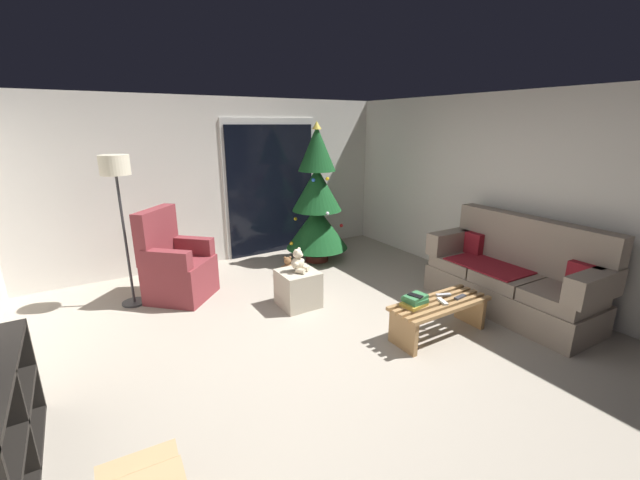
% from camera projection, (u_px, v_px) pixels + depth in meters
% --- Properties ---
extents(ground_plane, '(7.00, 7.00, 0.00)m').
position_uv_depth(ground_plane, '(323.00, 345.00, 3.92)').
color(ground_plane, '#9E9384').
extents(wall_back, '(5.72, 0.12, 2.50)m').
position_uv_depth(wall_back, '(218.00, 182.00, 6.07)').
color(wall_back, silver).
rests_on(wall_back, ground).
extents(wall_right, '(0.12, 6.00, 2.50)m').
position_uv_depth(wall_right, '(514.00, 194.00, 5.00)').
color(wall_right, silver).
rests_on(wall_right, ground).
extents(patio_door_frame, '(1.60, 0.02, 2.20)m').
position_uv_depth(patio_door_frame, '(271.00, 188.00, 6.49)').
color(patio_door_frame, silver).
rests_on(patio_door_frame, ground).
extents(patio_door_glass, '(1.50, 0.02, 2.10)m').
position_uv_depth(patio_door_glass, '(272.00, 191.00, 6.49)').
color(patio_door_glass, black).
rests_on(patio_door_glass, ground).
extents(couch, '(0.83, 1.96, 1.08)m').
position_uv_depth(couch, '(513.00, 277.00, 4.59)').
color(couch, gray).
rests_on(couch, ground).
extents(coffee_table, '(1.10, 0.40, 0.38)m').
position_uv_depth(coffee_table, '(439.00, 313.00, 4.04)').
color(coffee_table, '#9E7547').
rests_on(coffee_table, ground).
extents(remote_graphite, '(0.16, 0.06, 0.02)m').
position_uv_depth(remote_graphite, '(460.00, 297.00, 4.08)').
color(remote_graphite, '#333338').
rests_on(remote_graphite, coffee_table).
extents(remote_white, '(0.09, 0.16, 0.02)m').
position_uv_depth(remote_white, '(442.00, 301.00, 3.98)').
color(remote_white, silver).
rests_on(remote_white, coffee_table).
extents(remote_silver, '(0.16, 0.10, 0.02)m').
position_uv_depth(remote_silver, '(444.00, 295.00, 4.14)').
color(remote_silver, '#ADADB2').
rests_on(remote_silver, coffee_table).
extents(book_stack, '(0.26, 0.21, 0.11)m').
position_uv_depth(book_stack, '(415.00, 301.00, 3.91)').
color(book_stack, '#B79333').
rests_on(book_stack, coffee_table).
extents(cell_phone, '(0.11, 0.16, 0.01)m').
position_uv_depth(cell_phone, '(415.00, 295.00, 3.88)').
color(cell_phone, black).
rests_on(cell_phone, book_stack).
extents(christmas_tree, '(0.98, 0.97, 2.15)m').
position_uv_depth(christmas_tree, '(317.00, 202.00, 6.08)').
color(christmas_tree, '#4C1E19').
rests_on(christmas_tree, ground).
extents(armchair, '(0.97, 0.97, 1.13)m').
position_uv_depth(armchair, '(176.00, 267.00, 4.90)').
color(armchair, maroon).
rests_on(armchair, ground).
extents(floor_lamp, '(0.32, 0.32, 1.78)m').
position_uv_depth(floor_lamp, '(117.00, 180.00, 4.40)').
color(floor_lamp, '#2D2D30').
rests_on(floor_lamp, ground).
extents(ottoman, '(0.44, 0.44, 0.44)m').
position_uv_depth(ottoman, '(298.00, 288.00, 4.72)').
color(ottoman, '#B2A893').
rests_on(ottoman, ground).
extents(teddy_bear_cream, '(0.21, 0.22, 0.29)m').
position_uv_depth(teddy_bear_cream, '(298.00, 262.00, 4.62)').
color(teddy_bear_cream, beige).
rests_on(teddy_bear_cream, ottoman).
extents(teddy_bear_chestnut_by_tree, '(0.21, 0.21, 0.29)m').
position_uv_depth(teddy_bear_chestnut_by_tree, '(288.00, 267.00, 5.71)').
color(teddy_bear_chestnut_by_tree, brown).
rests_on(teddy_bear_chestnut_by_tree, ground).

